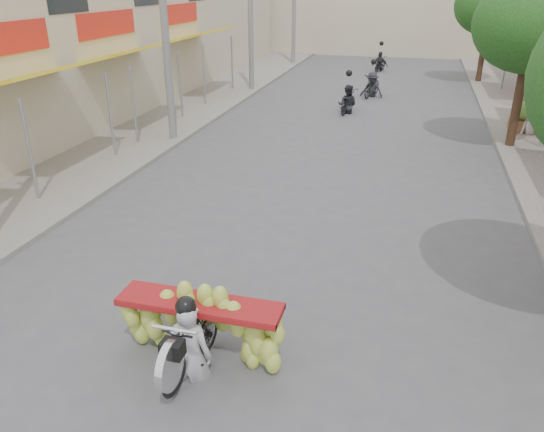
# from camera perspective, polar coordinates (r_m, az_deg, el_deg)

# --- Properties ---
(sidewalk_left) EXTENTS (4.00, 60.00, 0.12)m
(sidewalk_left) POSITION_cam_1_polar(r_m,az_deg,el_deg) (21.60, -11.09, 10.52)
(sidewalk_left) COLOR gray
(sidewalk_left) RESTS_ON ground
(shophouse_row_left) EXTENTS (9.77, 40.00, 6.00)m
(shophouse_row_left) POSITION_cam_1_polar(r_m,az_deg,el_deg) (22.93, -24.71, 17.11)
(shophouse_row_left) COLOR beige
(shophouse_row_left) RESTS_ON ground
(far_building) EXTENTS (20.00, 6.00, 7.00)m
(far_building) POSITION_cam_1_polar(r_m,az_deg,el_deg) (41.95, 12.79, 21.61)
(far_building) COLOR beige
(far_building) RESTS_ON ground
(utility_pole_mid) EXTENTS (0.60, 0.24, 8.00)m
(utility_pole_mid) POSITION_cam_1_polar(r_m,az_deg,el_deg) (17.65, -11.58, 20.57)
(utility_pole_mid) COLOR slate
(utility_pole_mid) RESTS_ON ground
(utility_pole_far) EXTENTS (0.60, 0.24, 8.00)m
(utility_pole_far) POSITION_cam_1_polar(r_m,az_deg,el_deg) (26.04, -2.34, 22.03)
(utility_pole_far) COLOR slate
(utility_pole_far) RESTS_ON ground
(street_tree_mid) EXTENTS (3.40, 3.40, 5.25)m
(street_tree_mid) POSITION_cam_1_polar(r_m,az_deg,el_deg) (18.17, 26.21, 18.04)
(street_tree_mid) COLOR #3A2719
(street_tree_mid) RESTS_ON ground
(street_tree_far) EXTENTS (3.40, 3.40, 5.25)m
(street_tree_far) POSITION_cam_1_polar(r_m,az_deg,el_deg) (30.05, 22.39, 20.21)
(street_tree_far) COLOR #3A2719
(street_tree_far) RESTS_ON ground
(produce_crate_far) EXTENTS (1.20, 0.88, 1.16)m
(produce_crate_far) POSITION_cam_1_polar(r_m,az_deg,el_deg) (20.69, 25.95, 9.83)
(produce_crate_far) COLOR brown
(produce_crate_far) RESTS_ON ground
(banana_motorbike) EXTENTS (2.33, 1.79, 2.11)m
(banana_motorbike) POSITION_cam_1_polar(r_m,az_deg,el_deg) (7.45, -8.37, -11.34)
(banana_motorbike) COLOR black
(banana_motorbike) RESTS_ON ground
(pedestrian) EXTENTS (1.05, 0.98, 1.85)m
(pedestrian) POSITION_cam_1_polar(r_m,az_deg,el_deg) (20.40, 26.39, 10.53)
(pedestrian) COLOR silver
(pedestrian) RESTS_ON ground
(bg_motorbike_a) EXTENTS (0.85, 1.69, 1.95)m
(bg_motorbike_a) POSITION_cam_1_polar(r_m,az_deg,el_deg) (22.05, 8.16, 12.81)
(bg_motorbike_a) COLOR black
(bg_motorbike_a) RESTS_ON ground
(bg_motorbike_b) EXTENTS (1.16, 1.94, 1.95)m
(bg_motorbike_b) POSITION_cam_1_polar(r_m,az_deg,el_deg) (25.32, 10.76, 14.30)
(bg_motorbike_b) COLOR black
(bg_motorbike_b) RESTS_ON ground
(bg_motorbike_c) EXTENTS (1.07, 1.61, 1.95)m
(bg_motorbike_c) POSITION_cam_1_polar(r_m,az_deg,el_deg) (32.79, 11.59, 16.40)
(bg_motorbike_c) COLOR black
(bg_motorbike_c) RESTS_ON ground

